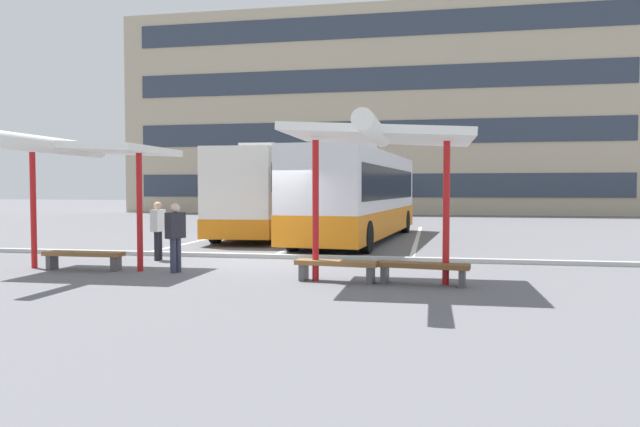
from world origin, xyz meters
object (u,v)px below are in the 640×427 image
Objects in this scene: waiting_shelter_1 at (379,138)px; waiting_passenger_0 at (158,227)px; coach_bus_1 at (359,197)px; waiting_shelter_0 at (78,151)px; bench_2 at (423,268)px; waiting_passenger_1 at (175,233)px; bench_1 at (337,266)px; bench_0 at (84,256)px; coach_bus_0 at (270,193)px.

waiting_passenger_0 is at bearing 154.95° from waiting_shelter_1.
coach_bus_1 reaches higher than waiting_passenger_0.
waiting_shelter_0 reaches higher than waiting_passenger_0.
bench_2 is 1.18× the size of waiting_passenger_1.
waiting_passenger_0 reaches higher than bench_1.
waiting_shelter_0 is 0.98× the size of waiting_shelter_1.
bench_1 is at bearing -9.08° from waiting_passenger_1.
waiting_shelter_1 is 2.82m from bench_1.
bench_0 is 1.22× the size of waiting_passenger_1.
coach_bus_0 is at bearing 94.79° from waiting_passenger_1.
coach_bus_1 reaches higher than bench_1.
waiting_passenger_1 is (1.48, -2.10, 0.01)m from waiting_passenger_0.
bench_0 is 2.39m from waiting_passenger_0.
bench_0 is at bearing 173.58° from waiting_shelter_1.
waiting_passenger_0 is at bearing 67.53° from bench_0.
waiting_shelter_0 is 3.06m from waiting_passenger_1.
waiting_shelter_1 is at bearing -170.19° from bench_2.
waiting_passenger_0 reaches higher than bench_2.
coach_bus_0 is at bearing 87.05° from waiting_passenger_0.
waiting_passenger_1 is at bearing 0.86° from bench_0.
waiting_shelter_1 is 2.86× the size of waiting_passenger_0.
coach_bus_1 is at bearing -29.64° from coach_bus_0.
coach_bus_1 is 10.10m from bench_1.
waiting_shelter_1 reaches higher than waiting_passenger_1.
coach_bus_1 is 7.43× the size of waiting_passenger_1.
waiting_shelter_0 reaches higher than bench_0.
waiting_shelter_1 is at bearing -25.05° from waiting_passenger_0.
coach_bus_1 reaches higher than waiting_shelter_1.
coach_bus_1 is at bearing 99.21° from waiting_shelter_1.
coach_bus_0 is at bearing 111.69° from bench_1.
waiting_passenger_0 is at bearing -92.95° from coach_bus_0.
bench_0 is at bearing -120.55° from coach_bus_1.
waiting_passenger_0 is (0.88, 2.14, 0.58)m from bench_0.
coach_bus_1 is 10.45m from bench_2.
coach_bus_1 is 7.50× the size of waiting_passenger_0.
waiting_shelter_0 reaches higher than bench_2.
coach_bus_0 is 6.13× the size of bench_0.
waiting_shelter_0 is 2.36× the size of bench_2.
coach_bus_0 is at bearing 118.41° from bench_2.
waiting_shelter_1 is (7.20, -0.81, 2.65)m from bench_0.
coach_bus_0 is 6.75× the size of bench_1.
coach_bus_0 is 7.49× the size of waiting_passenger_1.
waiting_passenger_1 is at bearing -54.89° from waiting_passenger_0.
coach_bus_1 reaches higher than waiting_passenger_1.
waiting_shelter_1 is 2.83× the size of waiting_passenger_1.
waiting_shelter_1 is at bearing -6.42° from bench_0.
waiting_shelter_0 is 2.50× the size of bench_1.
coach_bus_1 is 6.08× the size of bench_0.
bench_0 is 1.10× the size of bench_1.
waiting_shelter_1 is at bearing -80.79° from coach_bus_1.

